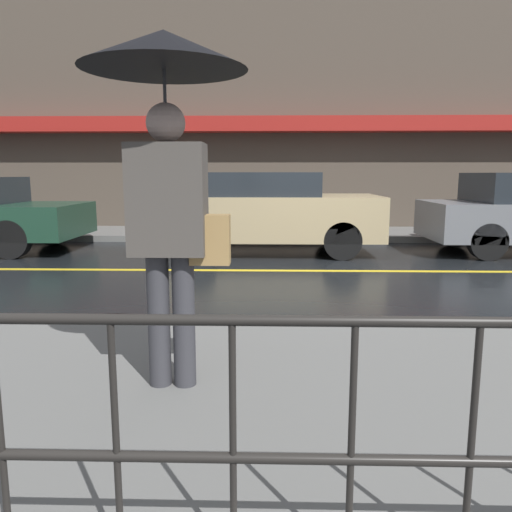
# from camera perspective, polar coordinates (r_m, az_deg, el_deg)

# --- Properties ---
(ground_plane) EXTENTS (80.00, 80.00, 0.00)m
(ground_plane) POSITION_cam_1_polar(r_m,az_deg,el_deg) (7.53, 6.53, -1.70)
(ground_plane) COLOR black
(sidewalk_near) EXTENTS (28.00, 3.01, 0.13)m
(sidewalk_near) POSITION_cam_1_polar(r_m,az_deg,el_deg) (3.16, 14.00, -16.74)
(sidewalk_near) COLOR #60605E
(sidewalk_near) RESTS_ON ground_plane
(sidewalk_far) EXTENTS (28.00, 2.04, 0.13)m
(sidewalk_far) POSITION_cam_1_polar(r_m,az_deg,el_deg) (11.58, 4.80, 2.54)
(sidewalk_far) COLOR #60605E
(sidewalk_far) RESTS_ON ground_plane
(lane_marking) EXTENTS (25.20, 0.12, 0.01)m
(lane_marking) POSITION_cam_1_polar(r_m,az_deg,el_deg) (7.53, 6.54, -1.67)
(lane_marking) COLOR gold
(lane_marking) RESTS_ON ground_plane
(building_storefront) EXTENTS (28.00, 0.85, 6.56)m
(building_storefront) POSITION_cam_1_polar(r_m,az_deg,el_deg) (12.77, 4.71, 17.47)
(building_storefront) COLOR #4C4238
(building_storefront) RESTS_ON ground_plane
(railing_foreground) EXTENTS (12.00, 0.04, 0.87)m
(railing_foreground) POSITION_cam_1_polar(r_m,az_deg,el_deg) (1.81, 23.63, -16.05)
(railing_foreground) COLOR black
(railing_foreground) RESTS_ON sidewalk_near
(pedestrian) EXTENTS (0.96, 0.96, 2.11)m
(pedestrian) POSITION_cam_1_polar(r_m,az_deg,el_deg) (3.03, -10.16, 14.88)
(pedestrian) COLOR #333338
(pedestrian) RESTS_ON sidewalk_near
(car_tan) EXTENTS (3.95, 1.81, 1.46)m
(car_tan) POSITION_cam_1_polar(r_m,az_deg,el_deg) (9.19, 1.38, 5.14)
(car_tan) COLOR tan
(car_tan) RESTS_ON ground_plane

